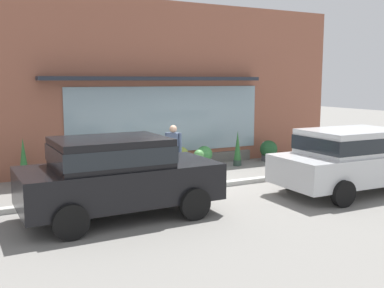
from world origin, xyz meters
TOP-DOWN VIEW (x-y plane):
  - ground_plane at (0.00, 0.00)m, footprint 60.00×60.00m
  - curb_strip at (0.00, -0.20)m, footprint 14.00×0.24m
  - storefront at (0.01, 3.19)m, footprint 14.00×0.81m
  - fire_hydrant at (0.41, 0.85)m, footprint 0.43×0.40m
  - pedestrian_with_handbag at (-0.33, 1.08)m, footprint 0.51×0.53m
  - parked_car_black at (-2.82, -1.55)m, footprint 4.10×2.10m
  - parked_car_silver at (3.26, -2.26)m, footprint 4.48×2.08m
  - potted_plant_near_hydrant at (2.56, 2.13)m, footprint 0.27×0.27m
  - potted_plant_doorstep at (-4.17, 2.46)m, footprint 0.26×0.26m
  - potted_plant_window_left at (-0.91, 2.50)m, footprint 0.52×0.52m
  - potted_plant_by_entrance at (4.05, 2.41)m, footprint 0.62×0.62m
  - potted_plant_window_right at (0.49, 2.19)m, footprint 0.45×0.45m
  - potted_plant_low_front at (-2.62, 2.24)m, footprint 0.64×0.64m
  - potted_plant_trailing_edge at (1.41, 2.35)m, footprint 0.53×0.53m

SIDE VIEW (x-z plane):
  - ground_plane at x=0.00m, z-range 0.00..0.00m
  - curb_strip at x=0.00m, z-range 0.00..0.12m
  - potted_plant_trailing_edge at x=1.41m, z-range 0.00..0.71m
  - potted_plant_by_entrance at x=4.05m, z-range 0.01..0.74m
  - potted_plant_low_front at x=-2.62m, z-range 0.02..0.79m
  - potted_plant_window_right at x=0.49m, z-range 0.03..0.80m
  - fire_hydrant at x=0.41m, z-range 0.01..0.88m
  - potted_plant_window_left at x=-0.91m, z-range 0.05..0.91m
  - potted_plant_near_hydrant at x=2.56m, z-range -0.02..1.16m
  - potted_plant_doorstep at x=-4.17m, z-range -0.03..1.27m
  - parked_car_silver at x=3.26m, z-range 0.10..1.72m
  - pedestrian_with_handbag at x=-0.33m, z-range 0.13..1.72m
  - parked_car_black at x=-2.82m, z-range 0.11..1.79m
  - storefront at x=0.01m, z-range -0.06..5.30m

